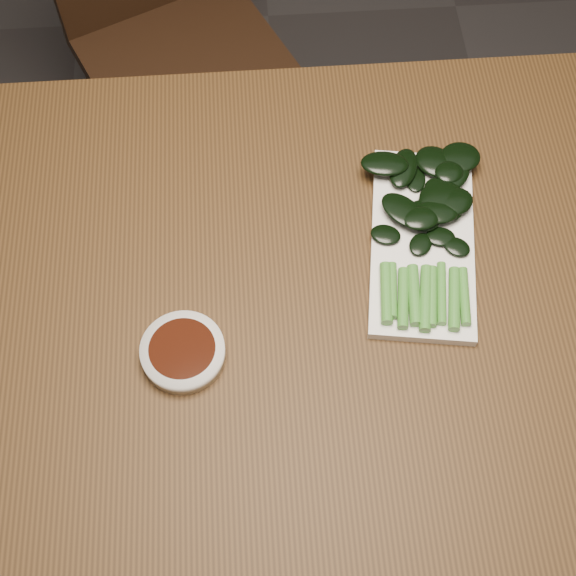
{
  "coord_description": "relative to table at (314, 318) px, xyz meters",
  "views": [
    {
      "loc": [
        -0.07,
        -0.49,
        1.68
      ],
      "look_at": [
        -0.04,
        0.01,
        0.76
      ],
      "focal_mm": 50.0,
      "sensor_mm": 36.0,
      "label": 1
    }
  ],
  "objects": [
    {
      "name": "ground",
      "position": [
        0.0,
        0.0,
        -0.68
      ],
      "size": [
        6.0,
        6.0,
        0.0
      ],
      "primitive_type": "plane",
      "color": "#302D2D",
      "rests_on": "ground"
    },
    {
      "name": "table",
      "position": [
        0.0,
        0.0,
        0.0
      ],
      "size": [
        1.4,
        0.8,
        0.75
      ],
      "color": "#422A13",
      "rests_on": "ground"
    },
    {
      "name": "chair_far",
      "position": [
        -0.23,
        0.8,
        -0.19
      ],
      "size": [
        0.52,
        0.52,
        0.89
      ],
      "rotation": [
        0.0,
        0.0,
        0.43
      ],
      "color": "black",
      "rests_on": "ground"
    },
    {
      "name": "sauce_bowl",
      "position": [
        -0.17,
        -0.08,
        0.08
      ],
      "size": [
        0.11,
        0.11,
        0.02
      ],
      "color": "white",
      "rests_on": "table"
    },
    {
      "name": "serving_plate",
      "position": [
        0.15,
        0.07,
        0.08
      ],
      "size": [
        0.18,
        0.31,
        0.01
      ],
      "rotation": [
        0.0,
        0.0,
        -0.15
      ],
      "color": "white",
      "rests_on": "table"
    },
    {
      "name": "gai_lan",
      "position": [
        0.16,
        0.1,
        0.1
      ],
      "size": [
        0.18,
        0.3,
        0.02
      ],
      "color": "#489232",
      "rests_on": "serving_plate"
    }
  ]
}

